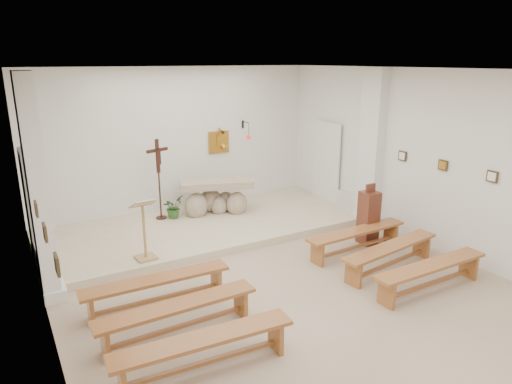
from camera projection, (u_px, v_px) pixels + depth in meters
ground at (297, 297)px, 7.28m from camera, size 7.00×10.00×0.00m
wall_left at (45, 236)px, 5.10m from camera, size 0.02×10.00×3.50m
wall_right at (453, 166)px, 8.47m from camera, size 0.02×10.00×3.50m
wall_back at (179, 142)px, 10.93m from camera, size 7.00×0.02×3.50m
ceiling at (303, 71)px, 6.30m from camera, size 7.00×10.00×0.02m
sanctuary_platform at (206, 226)px, 10.16m from camera, size 6.98×3.00×0.15m
pilaster_left at (38, 191)px, 6.82m from camera, size 0.26×0.55×3.50m
pilaster_right at (372, 149)px, 10.07m from camera, size 0.26×0.55×3.50m
gold_wall_relief at (219, 142)px, 11.44m from camera, size 0.55×0.04×0.55m
sanctuary_lamp at (248, 135)px, 11.52m from camera, size 0.11×0.36×0.44m
station_frame_left_front at (57, 265)px, 4.46m from camera, size 0.03×0.20×0.20m
station_frame_left_mid at (45, 232)px, 5.29m from camera, size 0.03×0.20×0.20m
station_frame_left_rear at (36, 209)px, 6.12m from camera, size 0.03×0.20×0.20m
station_frame_right_front at (492, 176)px, 7.81m from camera, size 0.03×0.20×0.20m
station_frame_right_mid at (443, 165)px, 8.63m from camera, size 0.03×0.20×0.20m
station_frame_right_rear at (402, 156)px, 9.46m from camera, size 0.03×0.20×0.20m
radiator_left at (41, 265)px, 7.79m from camera, size 0.10×0.85×0.52m
radiator_right at (349, 204)px, 11.10m from camera, size 0.10×0.85×0.52m
altar at (216, 199)px, 10.75m from camera, size 1.80×1.16×0.87m
lectern at (144, 229)px, 8.16m from camera, size 0.44×0.38×1.16m
crucifix_stand at (159, 173)px, 10.14m from camera, size 0.54×0.24×1.83m
potted_plant at (173, 207)px, 10.41m from camera, size 0.61×0.61×0.52m
donation_pedestal at (368, 217)px, 9.29m from camera, size 0.35×0.35×1.26m
bench_left_front at (157, 285)px, 6.91m from camera, size 2.27×0.43×0.48m
bench_right_front at (357, 236)px, 8.84m from camera, size 2.27×0.44×0.48m
bench_left_second at (178, 312)px, 6.18m from camera, size 2.26×0.39×0.48m
bench_right_second at (390, 252)px, 8.11m from camera, size 2.29×0.64×0.48m
bench_left_third at (204, 346)px, 5.45m from camera, size 2.28×0.51×0.48m
bench_right_third at (431, 271)px, 7.38m from camera, size 2.26×0.37×0.48m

